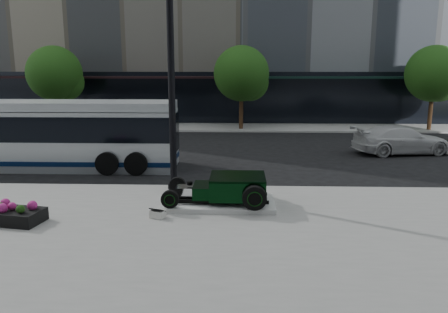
{
  "coord_description": "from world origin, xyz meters",
  "views": [
    {
      "loc": [
        0.9,
        -17.42,
        4.4
      ],
      "look_at": [
        0.34,
        -1.97,
        1.2
      ],
      "focal_mm": 35.0,
      "sensor_mm": 36.0,
      "label": 1
    }
  ],
  "objects_px": {
    "lamppost": "(172,86)",
    "flower_planter": "(10,215)",
    "hot_rod": "(231,187)",
    "transit_bus": "(39,134)",
    "white_sedan": "(401,140)"
  },
  "relations": [
    {
      "from": "lamppost",
      "to": "transit_bus",
      "type": "height_order",
      "value": "lamppost"
    },
    {
      "from": "transit_bus",
      "to": "flower_planter",
      "type": "bearing_deg",
      "value": -71.57
    },
    {
      "from": "flower_planter",
      "to": "white_sedan",
      "type": "height_order",
      "value": "white_sedan"
    },
    {
      "from": "hot_rod",
      "to": "flower_planter",
      "type": "distance_m",
      "value": 6.39
    },
    {
      "from": "lamppost",
      "to": "white_sedan",
      "type": "distance_m",
      "value": 13.26
    },
    {
      "from": "hot_rod",
      "to": "white_sedan",
      "type": "height_order",
      "value": "white_sedan"
    },
    {
      "from": "white_sedan",
      "to": "flower_planter",
      "type": "bearing_deg",
      "value": 116.61
    },
    {
      "from": "hot_rod",
      "to": "transit_bus",
      "type": "distance_m",
      "value": 10.22
    },
    {
      "from": "hot_rod",
      "to": "lamppost",
      "type": "xyz_separation_m",
      "value": [
        -2.06,
        1.84,
        3.05
      ]
    },
    {
      "from": "flower_planter",
      "to": "white_sedan",
      "type": "relative_size",
      "value": 0.4
    },
    {
      "from": "hot_rod",
      "to": "flower_planter",
      "type": "relative_size",
      "value": 1.65
    },
    {
      "from": "hot_rod",
      "to": "transit_bus",
      "type": "height_order",
      "value": "transit_bus"
    },
    {
      "from": "lamppost",
      "to": "flower_planter",
      "type": "relative_size",
      "value": 4.02
    },
    {
      "from": "transit_bus",
      "to": "white_sedan",
      "type": "relative_size",
      "value": 2.47
    },
    {
      "from": "hot_rod",
      "to": "flower_planter",
      "type": "bearing_deg",
      "value": -164.26
    }
  ]
}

